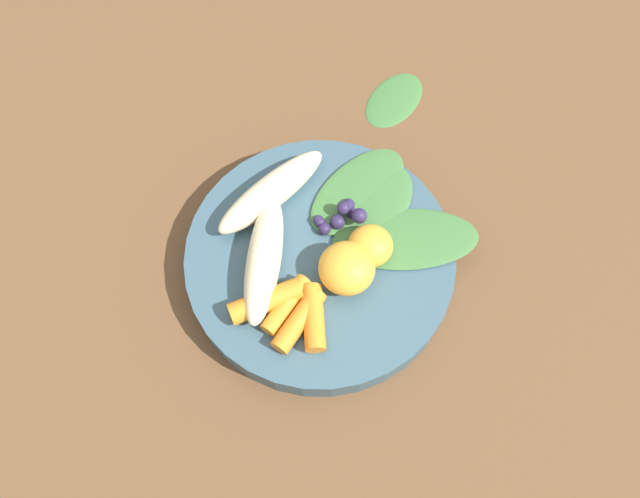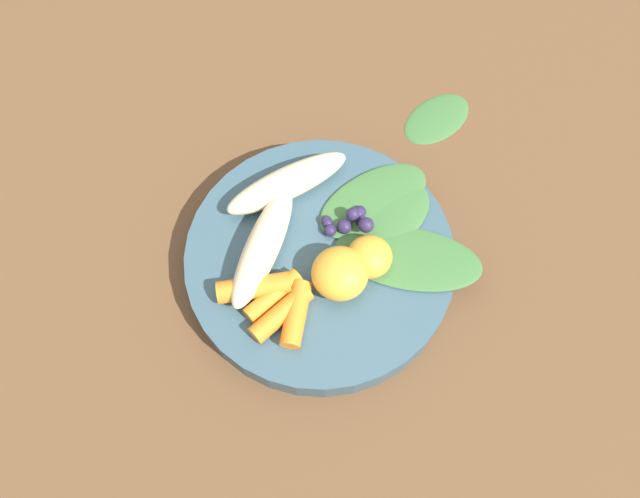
{
  "view_description": "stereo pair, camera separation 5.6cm",
  "coord_description": "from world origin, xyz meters",
  "px_view_note": "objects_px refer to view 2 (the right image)",
  "views": [
    {
      "loc": [
        0.11,
        -0.21,
        0.55
      ],
      "look_at": [
        0.0,
        0.0,
        0.04
      ],
      "focal_mm": 35.34,
      "sensor_mm": 36.0,
      "label": 1
    },
    {
      "loc": [
        0.16,
        -0.17,
        0.55
      ],
      "look_at": [
        0.0,
        0.0,
        0.04
      ],
      "focal_mm": 35.34,
      "sensor_mm": 36.0,
      "label": 2
    }
  ],
  "objects_px": {
    "banana_peeled_left": "(263,247)",
    "orange_segment_near": "(370,257)",
    "kale_leaf_stray": "(437,117)",
    "banana_peeled_right": "(287,183)",
    "bowl": "(320,260)"
  },
  "relations": [
    {
      "from": "orange_segment_near",
      "to": "kale_leaf_stray",
      "type": "relative_size",
      "value": 0.49
    },
    {
      "from": "bowl",
      "to": "banana_peeled_right",
      "type": "height_order",
      "value": "banana_peeled_right"
    },
    {
      "from": "banana_peeled_right",
      "to": "kale_leaf_stray",
      "type": "xyz_separation_m",
      "value": [
        0.04,
        0.18,
        -0.04
      ]
    },
    {
      "from": "banana_peeled_left",
      "to": "banana_peeled_right",
      "type": "height_order",
      "value": "same"
    },
    {
      "from": "kale_leaf_stray",
      "to": "orange_segment_near",
      "type": "bearing_deg",
      "value": -154.5
    },
    {
      "from": "banana_peeled_right",
      "to": "orange_segment_near",
      "type": "distance_m",
      "value": 0.11
    },
    {
      "from": "banana_peeled_left",
      "to": "orange_segment_near",
      "type": "xyz_separation_m",
      "value": [
        0.08,
        0.06,
        0.0
      ]
    },
    {
      "from": "kale_leaf_stray",
      "to": "banana_peeled_right",
      "type": "bearing_deg",
      "value": 174.01
    },
    {
      "from": "bowl",
      "to": "banana_peeled_left",
      "type": "bearing_deg",
      "value": -137.01
    },
    {
      "from": "banana_peeled_right",
      "to": "bowl",
      "type": "bearing_deg",
      "value": 86.13
    },
    {
      "from": "orange_segment_near",
      "to": "kale_leaf_stray",
      "type": "xyz_separation_m",
      "value": [
        -0.06,
        0.19,
        -0.04
      ]
    },
    {
      "from": "banana_peeled_left",
      "to": "orange_segment_near",
      "type": "height_order",
      "value": "same"
    },
    {
      "from": "banana_peeled_right",
      "to": "banana_peeled_left",
      "type": "bearing_deg",
      "value": 43.76
    },
    {
      "from": "banana_peeled_left",
      "to": "banana_peeled_right",
      "type": "xyz_separation_m",
      "value": [
        -0.03,
        0.06,
        0.0
      ]
    },
    {
      "from": "banana_peeled_right",
      "to": "orange_segment_near",
      "type": "bearing_deg",
      "value": 105.75
    }
  ]
}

